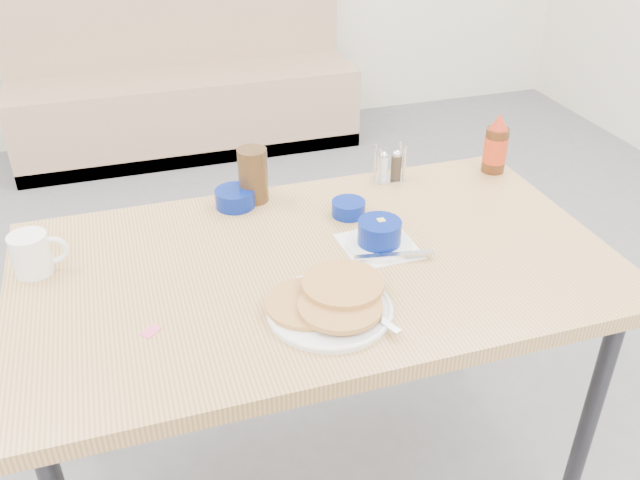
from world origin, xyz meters
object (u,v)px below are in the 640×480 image
object	(u,v)px
butter_bowl	(348,208)
amber_tumbler	(253,175)
coffee_mug	(33,253)
grits_setting	(380,236)
dining_table	(317,282)
pancake_plate	(330,303)
syrup_bottle	(496,147)
condiment_caddy	(389,168)
creamer_bowl	(235,198)
booth_bench	(184,87)

from	to	relation	value
butter_bowl	amber_tumbler	xyz separation A→B (m)	(-0.22, 0.16, 0.06)
coffee_mug	grits_setting	distance (m)	0.80
dining_table	pancake_plate	size ratio (longest dim) A/B	5.27
coffee_mug	syrup_bottle	distance (m)	1.28
condiment_caddy	amber_tumbler	bearing A→B (deg)	-177.78
pancake_plate	creamer_bowl	bearing A→B (deg)	100.79
booth_bench	syrup_bottle	size ratio (longest dim) A/B	10.64
dining_table	syrup_bottle	size ratio (longest dim) A/B	7.84
butter_bowl	condiment_caddy	bearing A→B (deg)	41.05
pancake_plate	grits_setting	distance (m)	0.28
dining_table	syrup_bottle	distance (m)	0.72
creamer_bowl	condiment_caddy	distance (m)	0.45
booth_bench	grits_setting	distance (m)	2.57
booth_bench	butter_bowl	xyz separation A→B (m)	(0.14, -2.35, 0.43)
creamer_bowl	syrup_bottle	distance (m)	0.77
condiment_caddy	pancake_plate	bearing A→B (deg)	-121.55
grits_setting	butter_bowl	xyz separation A→B (m)	(-0.02, 0.17, -0.01)
coffee_mug	amber_tumbler	size ratio (longest dim) A/B	0.85
booth_bench	butter_bowl	bearing A→B (deg)	-86.49
booth_bench	coffee_mug	xyz separation A→B (m)	(-0.63, -2.38, 0.46)
dining_table	grits_setting	xyz separation A→B (m)	(0.16, 0.01, 0.09)
creamer_bowl	butter_bowl	size ratio (longest dim) A/B	1.20
butter_bowl	syrup_bottle	bearing A→B (deg)	13.53
pancake_plate	amber_tumbler	bearing A→B (deg)	94.44
dining_table	butter_bowl	world-z (taller)	butter_bowl
dining_table	pancake_plate	world-z (taller)	pancake_plate
amber_tumbler	coffee_mug	bearing A→B (deg)	-161.27
pancake_plate	grits_setting	bearing A→B (deg)	46.46
booth_bench	dining_table	size ratio (longest dim) A/B	1.36
booth_bench	coffee_mug	world-z (taller)	booth_bench
dining_table	coffee_mug	size ratio (longest dim) A/B	11.10
coffee_mug	creamer_bowl	bearing A→B (deg)	18.70
dining_table	condiment_caddy	world-z (taller)	condiment_caddy
grits_setting	coffee_mug	bearing A→B (deg)	169.90
booth_bench	pancake_plate	size ratio (longest dim) A/B	7.15
booth_bench	pancake_plate	xyz separation A→B (m)	(-0.03, -2.73, 0.43)
pancake_plate	coffee_mug	distance (m)	0.69
condiment_caddy	creamer_bowl	bearing A→B (deg)	-175.33
coffee_mug	creamer_bowl	distance (m)	0.53
booth_bench	grits_setting	size ratio (longest dim) A/B	9.62
pancake_plate	butter_bowl	world-z (taller)	pancake_plate
syrup_bottle	booth_bench	bearing A→B (deg)	106.00
dining_table	amber_tumbler	size ratio (longest dim) A/B	9.39
pancake_plate	amber_tumbler	distance (m)	0.54
pancake_plate	syrup_bottle	bearing A→B (deg)	36.36
dining_table	grits_setting	bearing A→B (deg)	4.15
grits_setting	butter_bowl	size ratio (longest dim) A/B	2.23
grits_setting	booth_bench	bearing A→B (deg)	93.68
dining_table	creamer_bowl	distance (m)	0.36
dining_table	coffee_mug	bearing A→B (deg)	166.34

